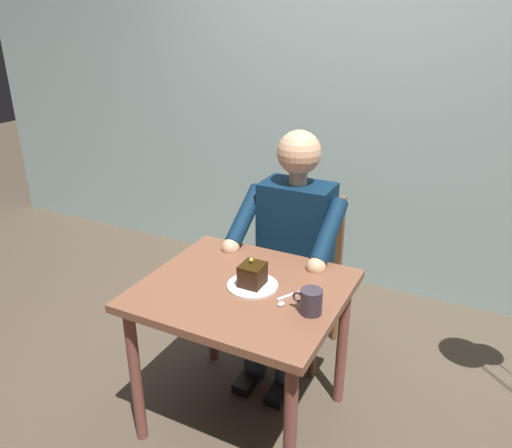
# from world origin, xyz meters

# --- Properties ---
(ground_plane) EXTENTS (14.00, 14.00, 0.00)m
(ground_plane) POSITION_xyz_m (0.00, 0.00, 0.00)
(ground_plane) COLOR #4F4234
(cafe_rear_panel) EXTENTS (6.40, 0.12, 3.00)m
(cafe_rear_panel) POSITION_xyz_m (0.00, -1.57, 1.50)
(cafe_rear_panel) COLOR #97B3B1
(cafe_rear_panel) RESTS_ON ground
(dining_table) EXTENTS (0.84, 0.75, 0.71)m
(dining_table) POSITION_xyz_m (0.00, 0.00, 0.61)
(dining_table) COLOR brown
(dining_table) RESTS_ON ground
(chair) EXTENTS (0.42, 0.42, 0.88)m
(chair) POSITION_xyz_m (0.00, -0.68, 0.48)
(chair) COLOR brown
(chair) RESTS_ON ground
(seated_person) EXTENTS (0.53, 0.58, 1.26)m
(seated_person) POSITION_xyz_m (-0.00, -0.51, 0.66)
(seated_person) COLOR #0B243C
(seated_person) RESTS_ON ground
(dessert_plate) EXTENTS (0.21, 0.21, 0.01)m
(dessert_plate) POSITION_xyz_m (-0.04, -0.02, 0.72)
(dessert_plate) COLOR white
(dessert_plate) RESTS_ON dining_table
(cake_slice) EXTENTS (0.10, 0.11, 0.11)m
(cake_slice) POSITION_xyz_m (-0.04, -0.02, 0.77)
(cake_slice) COLOR #331C0F
(cake_slice) RESTS_ON dessert_plate
(coffee_cup) EXTENTS (0.12, 0.09, 0.10)m
(coffee_cup) POSITION_xyz_m (-0.32, 0.06, 0.77)
(coffee_cup) COLOR #352D38
(coffee_cup) RESTS_ON dining_table
(dessert_spoon) EXTENTS (0.07, 0.14, 0.01)m
(dessert_spoon) POSITION_xyz_m (-0.20, 0.03, 0.72)
(dessert_spoon) COLOR silver
(dessert_spoon) RESTS_ON dining_table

